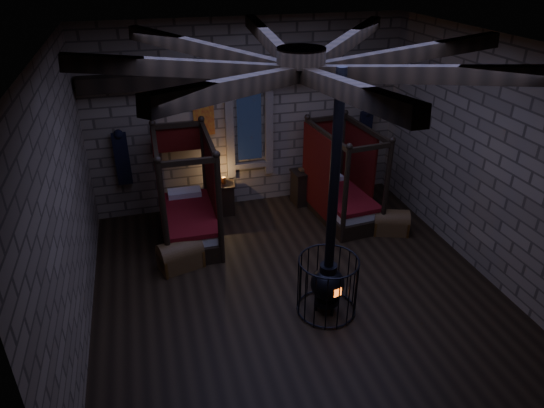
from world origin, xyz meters
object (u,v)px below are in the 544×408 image
object	(u,v)px
trunk_right	(391,222)
stove	(328,280)
bed_left	(188,214)
bed_right	(340,195)
trunk_left	(181,255)

from	to	relation	value
trunk_right	stove	bearing A→B (deg)	-118.24
bed_left	stove	world-z (taller)	stove
stove	bed_right	bearing A→B (deg)	47.86
bed_right	trunk_left	world-z (taller)	bed_right
stove	bed_left	bearing A→B (deg)	106.98
bed_right	stove	size ratio (longest dim) A/B	0.51
bed_right	stove	world-z (taller)	stove
bed_right	trunk_left	xyz separation A→B (m)	(-3.68, -1.05, -0.25)
bed_left	bed_right	size ratio (longest dim) A/B	1.06
trunk_left	trunk_right	distance (m)	4.45
trunk_left	bed_left	bearing A→B (deg)	58.54
bed_right	bed_left	bearing A→B (deg)	174.92
trunk_left	stove	xyz separation A→B (m)	(2.21, -1.92, 0.36)
bed_left	trunk_left	size ratio (longest dim) A/B	2.45
trunk_right	trunk_left	bearing A→B (deg)	-158.99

